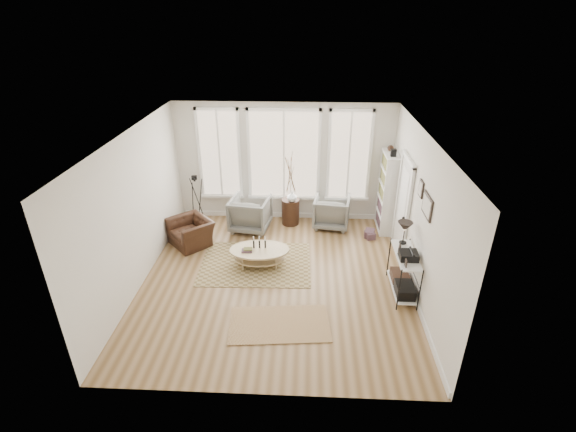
# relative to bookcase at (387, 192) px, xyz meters

# --- Properties ---
(room) EXTENTS (5.50, 5.54, 2.90)m
(room) POSITION_rel_bookcase_xyz_m (-2.42, -2.20, 0.47)
(room) COLOR #94734D
(room) RESTS_ON ground
(bay_window) EXTENTS (4.14, 0.12, 2.24)m
(bay_window) POSITION_rel_bookcase_xyz_m (-2.44, 0.49, 0.65)
(bay_window) COLOR #D4AF85
(bay_window) RESTS_ON ground
(door) EXTENTS (0.09, 1.06, 2.22)m
(door) POSITION_rel_bookcase_xyz_m (0.13, -1.08, 0.17)
(door) COLOR silver
(door) RESTS_ON ground
(bookcase) EXTENTS (0.31, 0.85, 2.06)m
(bookcase) POSITION_rel_bookcase_xyz_m (0.00, 0.00, 0.00)
(bookcase) COLOR white
(bookcase) RESTS_ON ground
(low_shelf) EXTENTS (0.38, 1.08, 1.30)m
(low_shelf) POSITION_rel_bookcase_xyz_m (-0.06, -2.52, -0.44)
(low_shelf) COLOR white
(low_shelf) RESTS_ON ground
(wall_art) EXTENTS (0.04, 0.88, 0.44)m
(wall_art) POSITION_rel_bookcase_xyz_m (0.14, -2.49, 0.92)
(wall_art) COLOR black
(wall_art) RESTS_ON ground
(rug_main) EXTENTS (2.32, 1.77, 0.01)m
(rug_main) POSITION_rel_bookcase_xyz_m (-2.91, -1.69, -0.95)
(rug_main) COLOR brown
(rug_main) RESTS_ON ground
(rug_runner) EXTENTS (1.77, 1.09, 0.01)m
(rug_runner) POSITION_rel_bookcase_xyz_m (-2.29, -3.54, -0.94)
(rug_runner) COLOR brown
(rug_runner) RESTS_ON ground
(coffee_table) EXTENTS (1.27, 0.85, 0.56)m
(coffee_table) POSITION_rel_bookcase_xyz_m (-2.82, -1.75, -0.65)
(coffee_table) COLOR tan
(coffee_table) RESTS_ON ground
(armchair_left) EXTENTS (1.01, 1.04, 0.83)m
(armchair_left) POSITION_rel_bookcase_xyz_m (-3.20, -0.17, -0.54)
(armchair_left) COLOR slate
(armchair_left) RESTS_ON ground
(armchair_right) EXTENTS (0.94, 0.96, 0.77)m
(armchair_right) POSITION_rel_bookcase_xyz_m (-1.26, 0.08, -0.57)
(armchair_right) COLOR slate
(armchair_right) RESTS_ON ground
(side_table) EXTENTS (0.43, 0.43, 1.81)m
(side_table) POSITION_rel_bookcase_xyz_m (-2.26, 0.16, -0.09)
(side_table) COLOR #331C11
(side_table) RESTS_ON ground
(vase) EXTENTS (0.24, 0.24, 0.25)m
(vase) POSITION_rel_bookcase_xyz_m (-2.22, 0.07, -0.19)
(vase) COLOR silver
(vase) RESTS_ON side_table
(accent_chair) EXTENTS (1.21, 1.20, 0.59)m
(accent_chair) POSITION_rel_bookcase_xyz_m (-4.45, -0.93, -0.66)
(accent_chair) COLOR #331C11
(accent_chair) RESTS_ON ground
(tripod_camera) EXTENTS (0.45, 0.45, 1.28)m
(tripod_camera) POSITION_rel_bookcase_xyz_m (-4.52, 0.01, -0.37)
(tripod_camera) COLOR black
(tripod_camera) RESTS_ON ground
(book_stack_near) EXTENTS (0.28, 0.31, 0.17)m
(book_stack_near) POSITION_rel_bookcase_xyz_m (-0.39, -0.43, -0.87)
(book_stack_near) COLOR brown
(book_stack_near) RESTS_ON ground
(book_stack_far) EXTENTS (0.25, 0.28, 0.16)m
(book_stack_far) POSITION_rel_bookcase_xyz_m (-0.39, -0.50, -0.88)
(book_stack_far) COLOR brown
(book_stack_far) RESTS_ON ground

